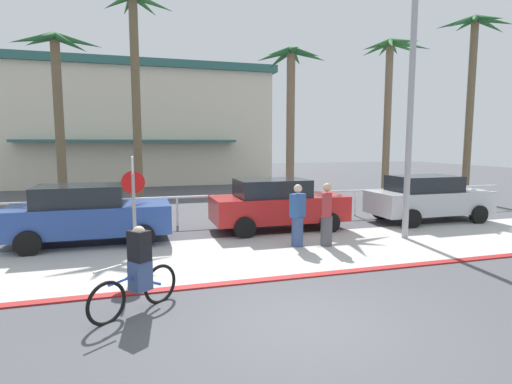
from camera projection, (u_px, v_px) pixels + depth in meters
name	position (u px, v px, depth m)	size (l,w,h in m)	color
ground_plane	(204.00, 217.00, 15.97)	(80.00, 80.00, 0.00)	#4C4C51
sidewalk_strip	(240.00, 255.00, 10.45)	(44.00, 4.00, 0.02)	beige
curb_paint	(264.00, 280.00, 8.55)	(44.00, 0.24, 0.03)	maroon
building_backdrop	(130.00, 126.00, 31.45)	(19.89, 12.61, 8.25)	beige
rail_fence	(210.00, 201.00, 14.44)	(25.54, 0.08, 1.04)	white
stop_sign_bike_lane	(134.00, 196.00, 9.25)	(0.52, 0.56, 2.56)	gray
streetlight_curb	(416.00, 93.00, 11.60)	(0.24, 2.54, 7.50)	#9EA0A5
palm_tree_2	(58.00, 80.00, 16.21)	(3.35, 2.99, 7.19)	brown
palm_tree_3	(136.00, 54.00, 17.03)	(3.12, 3.28, 9.05)	brown
palm_tree_4	(291.00, 88.00, 17.49)	(3.08, 3.76, 6.96)	#756047
palm_tree_5	(390.00, 78.00, 20.11)	(2.93, 3.25, 7.96)	#756047
palm_tree_6	(473.00, 64.00, 19.72)	(3.40, 3.03, 8.96)	brown
car_blue_1	(88.00, 214.00, 11.53)	(4.40, 2.02, 1.69)	#284793
car_red_2	(277.00, 204.00, 13.46)	(4.40, 2.02, 1.69)	red
car_silver_3	(428.00, 198.00, 14.93)	(4.40, 2.02, 1.69)	#B2B7BC
cyclist_blue_0	(138.00, 271.00, 6.94)	(1.48, 1.15, 1.50)	black
pedestrian_0	(327.00, 217.00, 11.30)	(0.43, 0.47, 1.77)	#4C4C51
pedestrian_1	(298.00, 218.00, 11.24)	(0.47, 0.43, 1.74)	#384C7A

